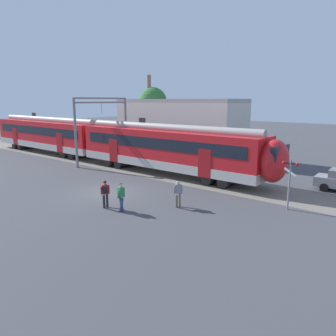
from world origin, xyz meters
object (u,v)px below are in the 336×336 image
commuter_train (101,140)px  pedestrian_grey (178,191)px  pedestrian_green (121,195)px  crossing_signal (290,176)px  pedestrian_red (105,192)px

commuter_train → pedestrian_grey: commuter_train is taller
pedestrian_green → pedestrian_grey: (2.06, 2.67, 0.03)m
commuter_train → crossing_signal: size_ratio=12.68×
commuter_train → pedestrian_red: 14.91m
crossing_signal → commuter_train: bearing=172.2°
pedestrian_red → pedestrian_green: same height
pedestrian_green → pedestrian_grey: bearing=52.4°
crossing_signal → pedestrian_grey: bearing=-144.8°
pedestrian_grey → commuter_train: bearing=156.5°
pedestrian_red → crossing_signal: (8.49, 6.54, 1.02)m
pedestrian_red → pedestrian_green: size_ratio=1.00×
pedestrian_red → pedestrian_green: 1.20m
commuter_train → pedestrian_grey: bearing=-23.5°
pedestrian_grey → crossing_signal: size_ratio=0.56×
pedestrian_grey → pedestrian_green: bearing=-127.6°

